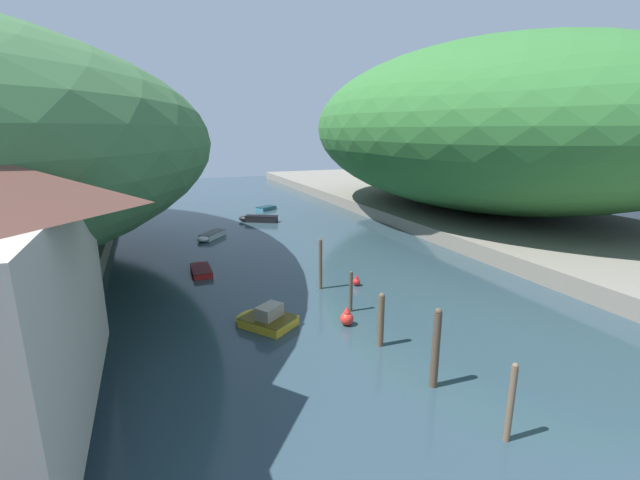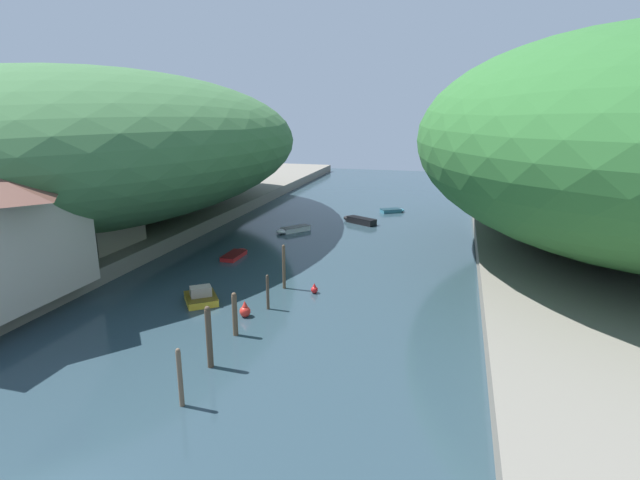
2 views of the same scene
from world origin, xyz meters
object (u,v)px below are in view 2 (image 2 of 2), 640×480
Objects in this scene: boat_cabin_cruiser at (200,296)px; channel_buoy_far at (245,311)px; boat_open_rowboat at (393,211)px; boat_navy_launch at (292,230)px; boathouse_shed at (92,217)px; channel_buoy_near at (314,289)px; boat_mid_channel at (236,254)px; boat_white_cruiser at (358,220)px.

channel_buoy_far is (4.09, -1.65, 0.05)m from boat_cabin_cruiser.
boat_open_rowboat is at bearing 37.97° from boat_cabin_cruiser.
boat_navy_launch is 1.17× the size of boat_open_rowboat.
boat_cabin_cruiser is at bearing -24.74° from boathouse_shed.
channel_buoy_far is at bearing -121.23° from channel_buoy_near.
boat_open_rowboat is at bearing 50.36° from boathouse_shed.
boathouse_shed is 1.89× the size of boat_mid_channel.
boat_cabin_cruiser is 26.98m from boat_white_cruiser.
boathouse_shed is 2.10× the size of boat_open_rowboat.
channel_buoy_near is 6.07m from channel_buoy_far.
boat_navy_launch is at bearing 46.44° from boathouse_shed.
boat_open_rowboat is 34.68m from boat_cabin_cruiser.
boat_cabin_cruiser is 3.52× the size of channel_buoy_far.
boat_mid_channel is (11.36, 4.19, -3.62)m from boathouse_shed.
boat_cabin_cruiser is 8.06m from channel_buoy_near.
channel_buoy_far is (6.19, -12.05, 0.22)m from boat_mid_channel.
boat_cabin_cruiser is (13.46, -6.21, -3.46)m from boathouse_shed.
boat_mid_channel is (-2.10, 10.40, -0.16)m from boat_cabin_cruiser.
boat_mid_channel is (-2.00, -9.86, -0.07)m from boat_navy_launch.
boat_cabin_cruiser is at bearing -163.21° from boat_white_cruiser.
boat_open_rowboat is 35.47m from channel_buoy_far.
channel_buoy_far is at bearing -58.80° from boat_cabin_cruiser.
boat_cabin_cruiser is at bearing 128.15° from boat_navy_launch.
boat_white_cruiser is 28.04m from channel_buoy_far.
boat_open_rowboat is at bearing 81.85° from channel_buoy_far.
boathouse_shed is at bearing 155.88° from channel_buoy_far.
boat_open_rowboat is 3.09× the size of channel_buoy_far.
boat_open_rowboat is 0.74× the size of boat_white_cruiser.
boat_white_cruiser reaches higher than boat_navy_launch.
boat_white_cruiser is (-3.20, -7.14, 0.12)m from boat_open_rowboat.
boat_white_cruiser is (19.38, 20.12, -3.47)m from boathouse_shed.
boat_white_cruiser is at bearing -56.08° from boat_open_rowboat.
boat_navy_launch is 3.61× the size of channel_buoy_far.
boathouse_shed reaches higher than boat_navy_launch.
boathouse_shed is 35.58m from boat_open_rowboat.
boat_cabin_cruiser is 1.03× the size of boat_mid_channel.
boat_white_cruiser is 22.82m from channel_buoy_near.
boat_white_cruiser is at bearing 93.31° from channel_buoy_near.
boat_navy_launch is at bearing 78.66° from boat_mid_channel.
channel_buoy_near is at bearing 58.77° from channel_buoy_far.
boat_mid_channel is 11.59m from channel_buoy_near.
channel_buoy_near is (9.34, -6.86, 0.10)m from boat_mid_channel.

